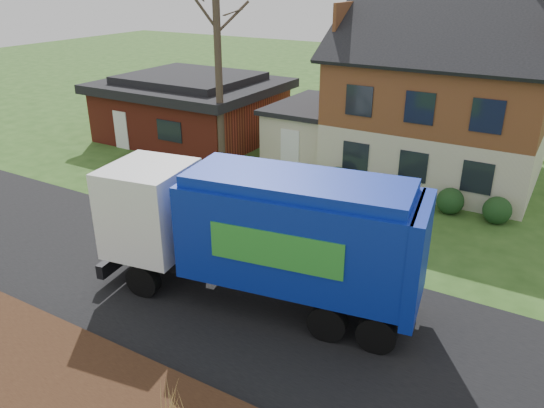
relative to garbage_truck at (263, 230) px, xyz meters
The scene contains 7 objects.
ground 2.46m from the garbage_truck, 144.87° to the right, with size 120.00×120.00×0.00m, color #2A4C19.
road 2.45m from the garbage_truck, 144.87° to the right, with size 80.00×7.00×0.02m, color black.
main_house 13.63m from the garbage_truck, 86.20° to the left, with size 12.95×8.95×9.26m.
ranch_house 17.81m from the garbage_truck, 135.03° to the left, with size 9.80×8.20×3.70m.
garbage_truck is the anchor object (origin of this frame).
silver_sedan 6.17m from the garbage_truck, 127.54° to the left, with size 1.73×4.97×1.64m, color #ACAFB4.
grass_clump_mid 5.53m from the garbage_truck, 78.91° to the right, with size 0.38×0.31×1.07m.
Camera 1 is at (7.61, -10.97, 8.98)m, focal length 35.00 mm.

